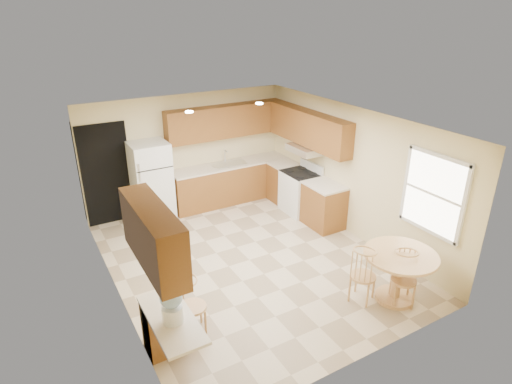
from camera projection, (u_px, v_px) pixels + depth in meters
floor at (249, 260)px, 7.62m from camera, size 5.50×5.50×0.00m
ceiling at (248, 122)px, 6.63m from camera, size 4.50×5.50×0.02m
wall_back at (188, 152)px, 9.31m from camera, size 4.50×0.02×2.50m
wall_front at (365, 279)px, 4.94m from camera, size 4.50×0.02×2.50m
wall_left at (111, 228)px, 6.09m from camera, size 0.02×5.50×2.50m
wall_right at (352, 172)px, 8.15m from camera, size 0.02×5.50×2.50m
doorway at (107, 175)px, 8.57m from camera, size 0.90×0.02×2.10m
base_cab_back at (231, 183)px, 9.79m from camera, size 2.75×0.60×0.87m
counter_back at (230, 164)px, 9.61m from camera, size 2.75×0.63×0.04m
base_cab_right_a at (284, 183)px, 9.81m from camera, size 0.60×0.59×0.87m
counter_right_a at (285, 164)px, 9.63m from camera, size 0.63×0.59×0.04m
base_cab_right_b at (324, 206)px, 8.66m from camera, size 0.60×0.80×0.87m
counter_right_b at (325, 185)px, 8.48m from camera, size 0.63×0.80×0.04m
upper_cab_back at (226, 121)px, 9.34m from camera, size 2.75×0.33×0.70m
upper_cab_right at (309, 128)px, 8.80m from camera, size 0.33×2.42×0.70m
upper_cab_left at (153, 236)px, 4.66m from camera, size 0.33×1.40×0.70m
sink at (229, 164)px, 9.59m from camera, size 0.78×0.44×0.01m
range_hood at (305, 149)px, 8.91m from camera, size 0.50×0.76×0.14m
desk_pedestal at (164, 326)px, 5.51m from camera, size 0.48×0.42×0.72m
desk_top at (172, 319)px, 5.05m from camera, size 0.50×1.20×0.04m
window at (434, 194)px, 6.58m from camera, size 0.06×1.12×1.30m
can_light_a at (189, 112)px, 7.36m from camera, size 0.14×0.14×0.02m
can_light_b at (259, 103)px, 8.00m from camera, size 0.14×0.14×0.02m
refrigerator at (152, 182)px, 8.76m from camera, size 0.74×0.72×1.68m
stove at (300, 192)px, 9.25m from camera, size 0.65×0.76×1.09m
dining_table at (398, 270)px, 6.40m from camera, size 1.09×1.09×0.80m
chair_table_a at (368, 272)px, 6.31m from camera, size 0.39×0.50×0.89m
chair_table_b at (409, 276)px, 6.24m from camera, size 0.38×0.45×0.87m
chair_desk at (195, 303)px, 5.68m from camera, size 0.38×0.49×0.86m
water_crock at (172, 304)px, 4.90m from camera, size 0.26×0.26×0.55m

